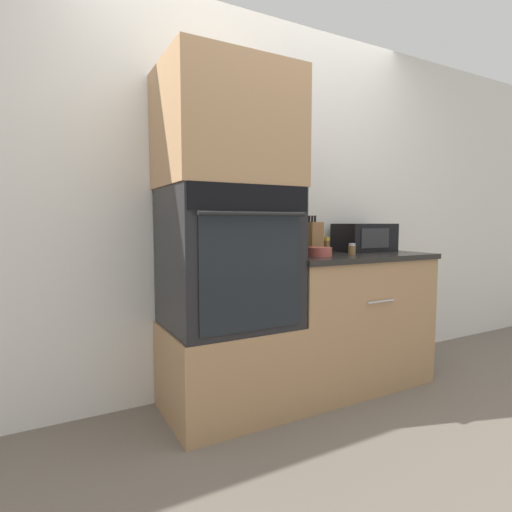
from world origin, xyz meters
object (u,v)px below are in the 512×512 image
(microwave, at_px, (364,237))
(condiment_jar_mid, at_px, (327,245))
(wall_oven, at_px, (228,258))
(knife_block, at_px, (312,237))
(bowl, at_px, (319,252))
(condiment_jar_near, at_px, (352,249))
(condiment_jar_far, at_px, (295,248))

(microwave, distance_m, condiment_jar_mid, 0.34)
(wall_oven, relative_size, knife_block, 3.04)
(bowl, relative_size, condiment_jar_near, 2.07)
(microwave, bearing_deg, bowl, -160.25)
(microwave, bearing_deg, condiment_jar_near, -146.17)
(wall_oven, distance_m, condiment_jar_mid, 0.84)
(condiment_jar_mid, bearing_deg, knife_block, 159.75)
(wall_oven, distance_m, microwave, 1.18)
(condiment_jar_near, bearing_deg, bowl, -179.00)
(condiment_jar_near, bearing_deg, knife_block, 119.92)
(condiment_jar_mid, bearing_deg, condiment_jar_far, -175.83)
(bowl, xyz_separation_m, condiment_jar_far, (-0.05, 0.20, 0.02))
(bowl, height_order, condiment_jar_mid, condiment_jar_mid)
(bowl, bearing_deg, condiment_jar_far, 105.28)
(knife_block, distance_m, bowl, 0.30)
(bowl, height_order, condiment_jar_far, condiment_jar_far)
(microwave, xyz_separation_m, condiment_jar_far, (-0.63, -0.01, -0.06))
(microwave, relative_size, condiment_jar_mid, 3.85)
(condiment_jar_near, relative_size, condiment_jar_far, 0.83)
(wall_oven, relative_size, bowl, 5.06)
(knife_block, height_order, bowl, knife_block)
(condiment_jar_near, distance_m, condiment_jar_far, 0.38)
(condiment_jar_near, height_order, condiment_jar_far, condiment_jar_far)
(knife_block, xyz_separation_m, condiment_jar_mid, (0.10, -0.04, -0.06))
(knife_block, distance_m, condiment_jar_mid, 0.12)
(condiment_jar_near, xyz_separation_m, condiment_jar_far, (-0.33, 0.19, 0.01))
(knife_block, height_order, condiment_jar_far, knife_block)
(condiment_jar_mid, bearing_deg, bowl, -136.97)
(microwave, height_order, condiment_jar_far, microwave)
(knife_block, relative_size, condiment_jar_mid, 2.37)
(wall_oven, relative_size, condiment_jar_far, 8.68)
(condiment_jar_far, bearing_deg, microwave, 0.90)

